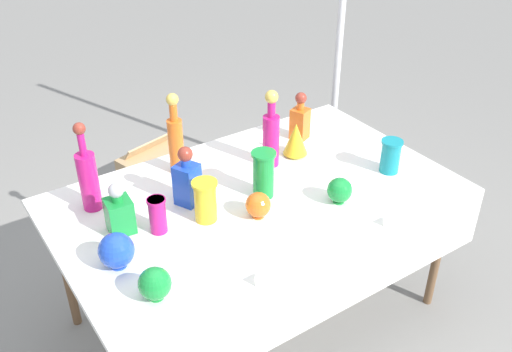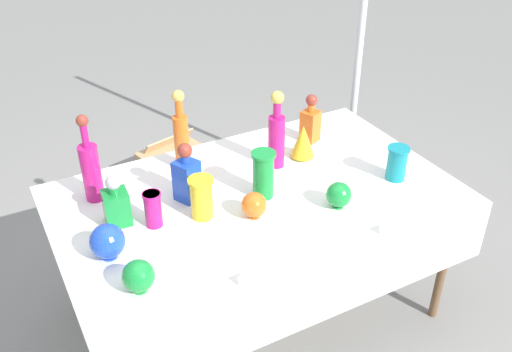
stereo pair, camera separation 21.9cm
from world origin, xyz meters
TOP-DOWN VIEW (x-y plane):
  - ground_plane at (0.00, 0.00)m, footprint 40.00×40.00m
  - display_table at (0.00, -0.04)m, footprint 1.84×1.13m
  - tall_bottle_0 at (-0.20, 0.39)m, footprint 0.07×0.07m
  - tall_bottle_1 at (0.21, 0.18)m, footprint 0.08×0.08m
  - tall_bottle_2 at (-0.66, 0.32)m, footprint 0.09×0.09m
  - square_decanter_0 at (-0.63, 0.09)m, footprint 0.11×0.11m
  - square_decanter_1 at (-0.29, 0.12)m, footprint 0.13×0.13m
  - square_decanter_2 at (0.50, 0.32)m, footprint 0.11×0.11m
  - slender_vase_0 at (-0.49, 0.00)m, footprint 0.08×0.08m
  - slender_vase_1 at (0.02, -0.02)m, footprint 0.11×0.11m
  - slender_vase_2 at (-0.29, -0.04)m, footprint 0.11×0.11m
  - slender_vase_3 at (0.66, -0.20)m, footprint 0.11×0.11m
  - fluted_vase_0 at (0.37, 0.19)m, footprint 0.13×0.13m
  - round_bowl_0 at (-0.68, -0.36)m, footprint 0.12×0.12m
  - round_bowl_1 at (0.28, -0.26)m, footprint 0.11×0.11m
  - round_bowl_2 at (-0.09, -0.15)m, footprint 0.11×0.11m
  - round_bowl_3 at (-0.72, -0.12)m, footprint 0.14×0.14m
  - price_tag_left at (-0.32, -0.51)m, footprint 0.06×0.02m
  - price_tag_center at (0.34, -0.51)m, footprint 0.06×0.01m
  - cardboard_box_behind_left at (0.09, 1.36)m, footprint 0.52×0.47m
  - canopy_pole at (1.09, 0.71)m, footprint 0.18×0.18m

SIDE VIEW (x-z plane):
  - ground_plane at x=0.00m, z-range 0.00..0.00m
  - cardboard_box_behind_left at x=0.09m, z-range -0.04..0.32m
  - display_table at x=0.00m, z-range 0.33..1.09m
  - price_tag_center at x=0.34m, z-range 0.76..0.80m
  - price_tag_left at x=-0.32m, z-range 0.76..0.80m
  - round_bowl_2 at x=-0.09m, z-range 0.76..0.88m
  - round_bowl_1 at x=0.28m, z-range 0.76..0.89m
  - round_bowl_0 at x=-0.68m, z-range 0.76..0.89m
  - round_bowl_3 at x=-0.72m, z-range 0.76..0.91m
  - slender_vase_0 at x=-0.49m, z-range 0.77..0.93m
  - slender_vase_3 at x=0.66m, z-range 0.77..0.94m
  - fluted_vase_0 at x=0.37m, z-range 0.76..0.94m
  - square_decanter_0 at x=-0.63m, z-range 0.74..0.97m
  - slender_vase_2 at x=-0.29m, z-range 0.77..0.96m
  - square_decanter_2 at x=0.50m, z-range 0.74..1.01m
  - slender_vase_1 at x=0.02m, z-range 0.77..0.99m
  - square_decanter_1 at x=-0.29m, z-range 0.74..1.03m
  - canopy_pole at x=1.09m, z-range -0.26..2.06m
  - tall_bottle_2 at x=-0.66m, z-range 0.71..1.13m
  - tall_bottle_1 at x=0.21m, z-range 0.73..1.13m
  - tall_bottle_0 at x=-0.20m, z-range 0.73..1.15m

